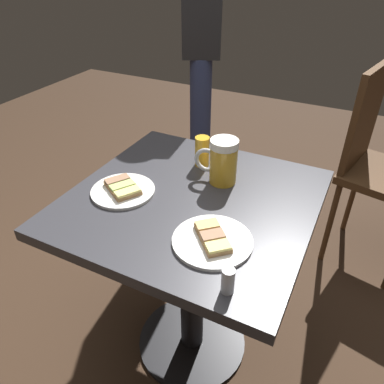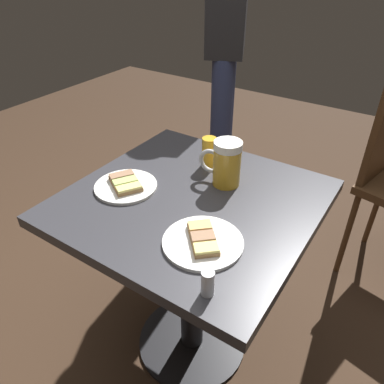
% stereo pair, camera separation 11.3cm
% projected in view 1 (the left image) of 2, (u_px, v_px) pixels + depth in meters
% --- Properties ---
extents(ground_plane, '(6.00, 6.00, 0.00)m').
position_uv_depth(ground_plane, '(192.00, 341.00, 1.56)').
color(ground_plane, '#382619').
extents(cafe_table, '(0.74, 0.72, 0.74)m').
position_uv_depth(cafe_table, '(192.00, 238.00, 1.24)').
color(cafe_table, black).
rests_on(cafe_table, ground_plane).
extents(plate_near, '(0.21, 0.21, 0.03)m').
position_uv_depth(plate_near, '(212.00, 240.00, 0.97)').
color(plate_near, white).
rests_on(plate_near, cafe_table).
extents(plate_far, '(0.20, 0.20, 0.03)m').
position_uv_depth(plate_far, '(123.00, 190.00, 1.17)').
color(plate_far, white).
rests_on(plate_far, cafe_table).
extents(beer_mug, '(0.14, 0.09, 0.15)m').
position_uv_depth(beer_mug, '(222.00, 161.00, 1.18)').
color(beer_mug, gold).
rests_on(beer_mug, cafe_table).
extents(beer_glass_small, '(0.05, 0.05, 0.11)m').
position_uv_depth(beer_glass_small, '(202.00, 152.00, 1.28)').
color(beer_glass_small, gold).
rests_on(beer_glass_small, cafe_table).
extents(salt_shaker, '(0.03, 0.03, 0.07)m').
position_uv_depth(salt_shaker, '(228.00, 281.00, 0.82)').
color(salt_shaker, silver).
rests_on(salt_shaker, cafe_table).
extents(cafe_chair, '(0.45, 0.45, 0.97)m').
position_uv_depth(cafe_chair, '(377.00, 159.00, 1.71)').
color(cafe_chair, '#472D19').
rests_on(cafe_chair, ground_plane).
extents(patron_standing, '(0.30, 0.37, 1.71)m').
position_uv_depth(patron_standing, '(202.00, 38.00, 1.84)').
color(patron_standing, navy).
rests_on(patron_standing, ground_plane).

